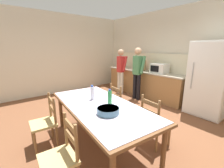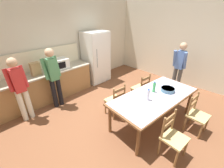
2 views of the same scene
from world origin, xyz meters
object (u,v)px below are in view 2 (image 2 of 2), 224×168
Objects in this scene: person_at_sink at (20,87)px; bottle_off_centre at (154,87)px; person_by_table at (179,65)px; microwave at (59,64)px; serving_bowl at (168,89)px; person_at_counter at (54,76)px; paper_bag at (35,69)px; bottle_near_centre at (148,95)px; chair_side_near_left at (173,137)px; chair_side_far_right at (141,88)px; refrigerator at (96,57)px; chair_side_near_right at (197,115)px; dining_table at (155,98)px; chair_side_far_left at (116,101)px.

bottle_off_centre is at bearing -135.06° from person_at_sink.
microwave is at bearing -42.78° from person_by_table.
person_at_counter is at bearing 124.12° from serving_bowl.
serving_bowl is (1.91, -2.97, -0.25)m from paper_bag.
bottle_near_centre is 0.30× the size of chair_side_near_left.
paper_bag is at bearing 26.07° from person_at_counter.
refrigerator is at bearing -86.87° from chair_side_far_right.
chair_side_far_right is 1.00× the size of chair_side_near_right.
refrigerator is 2.15m from chair_side_far_right.
chair_side_near_right is (0.43, -0.85, -0.26)m from dining_table.
person_at_counter is (0.25, -0.51, -0.12)m from paper_bag.
chair_side_far_right is at bearing -18.61° from person_by_table.
dining_table is 1.42× the size of person_at_sink.
microwave is 0.31× the size of person_at_sink.
refrigerator is at bearing -112.96° from chair_side_far_left.
dining_table is at bearing 120.53° from chair_side_near_right.
chair_side_far_right and chair_side_near_right have the same top height.
serving_bowl is 0.19× the size of person_at_counter.
person_at_counter reaches higher than bottle_near_centre.
chair_side_far_left is at bearing -61.18° from paper_bag.
chair_side_near_left is at bearing -146.42° from serving_bowl.
bottle_off_centre is (0.40, 0.09, 0.00)m from bottle_near_centre.
paper_bag is 0.40× the size of chair_side_near_left.
person_at_sink is (-1.54, 3.11, 0.48)m from chair_side_near_left.
person_at_sink is at bearing 120.98° from chair_side_near_left.
chair_side_far_right and chair_side_near_left have the same top height.
person_at_sink is (-2.50, 2.47, 0.10)m from serving_bowl.
person_at_sink is at bearing -36.75° from chair_side_far_left.
chair_side_far_left is at bearing 100.19° from bottle_near_centre.
dining_table is 0.98m from chair_side_near_left.
chair_side_near_left is 2.78m from person_by_table.
person_at_sink is at bearing -26.05° from chair_side_far_right.
person_at_sink is 0.84m from person_at_counter.
refrigerator reaches higher than serving_bowl.
paper_bag is 3.20m from bottle_off_centre.
chair_side_near_right is (0.70, -0.87, -0.45)m from bottle_near_centre.
serving_bowl is at bearing 38.25° from chair_side_near_left.
chair_side_far_right reaches higher than dining_table.
refrigerator is 2.31m from chair_side_far_left.
chair_side_near_left is (-0.15, -1.60, 0.00)m from chair_side_far_left.
bottle_near_centre is (-0.92, -2.82, -0.03)m from refrigerator.
chair_side_near_right reaches higher than serving_bowl.
bottle_near_centre is 0.17× the size of person_at_sink.
chair_side_near_right is at bearing -51.09° from bottle_near_centre.
refrigerator is at bearing 90.51° from chair_side_near_right.
chair_side_far_right is at bearing -120.87° from person_at_sink.
paper_bag reaches higher than chair_side_near_left.
person_at_counter is at bearing 107.47° from chair_side_near_left.
person_at_sink reaches higher than dining_table.
person_at_counter is at bearing 118.67° from dining_table.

